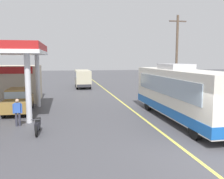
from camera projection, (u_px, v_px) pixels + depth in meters
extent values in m
plane|color=#424247|center=(109.00, 92.00, 29.79)|extent=(120.00, 120.00, 0.00)
cube|color=#D8CC4C|center=(117.00, 99.00, 24.92)|extent=(0.16, 50.00, 0.01)
cube|color=silver|center=(181.00, 92.00, 16.10)|extent=(2.50, 11.00, 2.90)
cube|color=#1959B2|center=(180.00, 108.00, 16.24)|extent=(2.54, 11.04, 0.56)
cube|color=#8C9EAD|center=(163.00, 85.00, 15.81)|extent=(0.06, 9.35, 1.10)
cube|color=#8C9EAD|center=(199.00, 85.00, 16.28)|extent=(0.06, 9.35, 1.10)
cube|color=#B2B2B7|center=(175.00, 67.00, 16.87)|extent=(1.60, 2.80, 0.36)
cylinder|color=black|center=(196.00, 130.00, 12.26)|extent=(0.30, 1.00, 1.00)
cylinder|color=black|center=(148.00, 104.00, 19.28)|extent=(0.30, 1.00, 1.00)
cylinder|color=black|center=(174.00, 103.00, 19.69)|extent=(0.30, 1.00, 1.00)
cylinder|color=silver|center=(28.00, 87.00, 15.28)|extent=(0.36, 0.36, 4.60)
cylinder|color=silver|center=(38.00, 80.00, 20.55)|extent=(0.36, 0.36, 4.60)
cube|color=beige|center=(2.00, 84.00, 23.35)|extent=(7.00, 4.40, 3.40)
cube|color=olive|center=(19.00, 103.00, 18.34)|extent=(1.70, 4.20, 0.80)
cube|color=olive|center=(19.00, 93.00, 18.45)|extent=(1.50, 2.31, 0.70)
cube|color=#8C9EAD|center=(19.00, 93.00, 18.45)|extent=(1.53, 2.35, 0.49)
cylinder|color=black|center=(3.00, 113.00, 16.79)|extent=(0.20, 0.64, 0.64)
cylinder|color=black|center=(26.00, 112.00, 17.07)|extent=(0.20, 0.64, 0.64)
cylinder|color=black|center=(12.00, 105.00, 19.72)|extent=(0.20, 0.64, 0.64)
cylinder|color=black|center=(32.00, 105.00, 19.99)|extent=(0.20, 0.64, 0.64)
cube|color=#BFB799|center=(83.00, 78.00, 34.91)|extent=(2.00, 6.00, 2.10)
cube|color=#8C9EAD|center=(83.00, 75.00, 34.86)|extent=(2.04, 5.10, 0.80)
cube|color=#2D2D33|center=(84.00, 86.00, 32.04)|extent=(1.90, 0.16, 0.36)
cylinder|color=black|center=(77.00, 86.00, 32.92)|extent=(0.22, 0.76, 0.76)
cylinder|color=black|center=(90.00, 86.00, 33.24)|extent=(0.22, 0.76, 0.76)
cylinder|color=black|center=(76.00, 83.00, 36.82)|extent=(0.22, 0.76, 0.76)
cylinder|color=black|center=(88.00, 83.00, 37.14)|extent=(0.22, 0.76, 0.76)
cylinder|color=black|center=(37.00, 131.00, 12.69)|extent=(0.10, 0.60, 0.60)
cylinder|color=black|center=(39.00, 125.00, 13.87)|extent=(0.10, 0.60, 0.60)
cube|color=black|center=(38.00, 124.00, 13.26)|extent=(0.20, 1.30, 0.36)
cube|color=black|center=(38.00, 120.00, 13.37)|extent=(0.24, 0.60, 0.12)
cylinder|color=#2D2D33|center=(36.00, 120.00, 12.67)|extent=(0.55, 0.04, 0.04)
cylinder|color=#33333F|center=(16.00, 120.00, 14.69)|extent=(0.14, 0.14, 0.82)
cylinder|color=#33333F|center=(20.00, 119.00, 14.72)|extent=(0.14, 0.14, 0.82)
cube|color=#3359B2|center=(17.00, 108.00, 14.62)|extent=(0.36, 0.22, 0.60)
sphere|color=tan|center=(17.00, 101.00, 14.57)|extent=(0.22, 0.22, 0.22)
cylinder|color=#3359B2|center=(13.00, 109.00, 14.58)|extent=(0.09, 0.09, 0.58)
cylinder|color=#3359B2|center=(21.00, 109.00, 14.67)|extent=(0.09, 0.09, 0.58)
cylinder|color=brown|center=(177.00, 57.00, 24.95)|extent=(0.24, 0.24, 8.39)
cube|color=#4C3D33|center=(178.00, 21.00, 24.51)|extent=(1.80, 0.12, 0.12)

